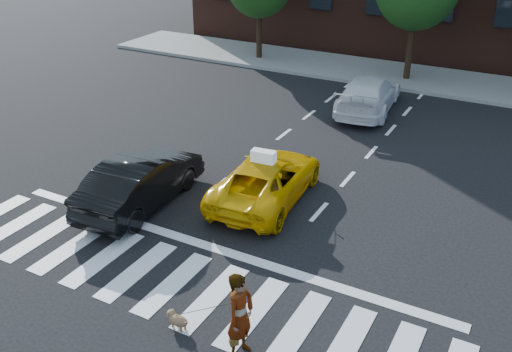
# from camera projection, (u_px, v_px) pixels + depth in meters

# --- Properties ---
(ground) EXTENTS (120.00, 120.00, 0.00)m
(ground) POSITION_uv_depth(u_px,v_px,m) (173.00, 284.00, 12.51)
(ground) COLOR black
(ground) RESTS_ON ground
(crosswalk) EXTENTS (13.00, 2.40, 0.01)m
(crosswalk) POSITION_uv_depth(u_px,v_px,m) (173.00, 283.00, 12.51)
(crosswalk) COLOR silver
(crosswalk) RESTS_ON ground
(stop_line) EXTENTS (12.00, 0.30, 0.01)m
(stop_line) POSITION_uv_depth(u_px,v_px,m) (212.00, 247.00, 13.76)
(stop_line) COLOR silver
(stop_line) RESTS_ON ground
(sidewalk_far) EXTENTS (30.00, 4.00, 0.15)m
(sidewalk_far) POSITION_uv_depth(u_px,v_px,m) (398.00, 75.00, 26.19)
(sidewalk_far) COLOR slate
(sidewalk_far) RESTS_ON ground
(taxi) EXTENTS (2.39, 4.56, 1.22)m
(taxi) POSITION_uv_depth(u_px,v_px,m) (267.00, 179.00, 15.67)
(taxi) COLOR #DAA004
(taxi) RESTS_ON ground
(black_sedan) EXTENTS (1.79, 4.38, 1.41)m
(black_sedan) POSITION_uv_depth(u_px,v_px,m) (141.00, 181.00, 15.35)
(black_sedan) COLOR black
(black_sedan) RESTS_ON ground
(white_suv) EXTENTS (2.45, 4.91, 1.37)m
(white_suv) POSITION_uv_depth(u_px,v_px,m) (368.00, 94.00, 21.95)
(white_suv) COLOR silver
(white_suv) RESTS_ON ground
(woman) EXTENTS (0.47, 0.67, 1.77)m
(woman) POSITION_uv_depth(u_px,v_px,m) (240.00, 316.00, 10.25)
(woman) COLOR #999999
(woman) RESTS_ON ground
(dog) EXTENTS (0.59, 0.30, 0.34)m
(dog) POSITION_uv_depth(u_px,v_px,m) (177.00, 319.00, 11.19)
(dog) COLOR olive
(dog) RESTS_ON ground
(taxi_sign) EXTENTS (0.67, 0.33, 0.32)m
(taxi_sign) POSITION_uv_depth(u_px,v_px,m) (264.00, 156.00, 15.16)
(taxi_sign) COLOR white
(taxi_sign) RESTS_ON taxi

